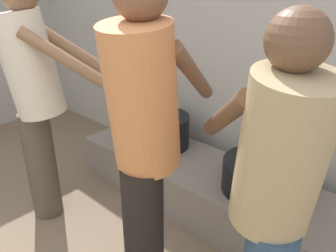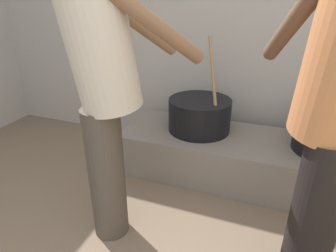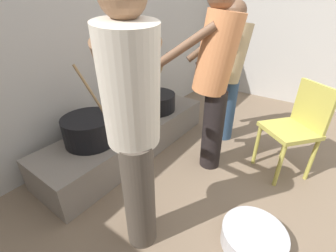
% 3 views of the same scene
% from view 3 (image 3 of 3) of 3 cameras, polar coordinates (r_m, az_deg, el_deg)
% --- Properties ---
extents(ground_plane, '(10.88, 10.88, 0.00)m').
position_cam_3_polar(ground_plane, '(2.09, 32.00, -21.68)').
color(ground_plane, '#75604C').
extents(block_enclosure_rear, '(5.64, 0.20, 2.08)m').
position_cam_3_polar(block_enclosure_rear, '(2.61, -19.70, 17.52)').
color(block_enclosure_rear, '#ADA8A0').
rests_on(block_enclosure_rear, ground_plane).
extents(hearth_ledge, '(2.03, 0.60, 0.33)m').
position_cam_3_polar(hearth_ledge, '(2.54, -9.37, -2.79)').
color(hearth_ledge, slate).
rests_on(hearth_ledge, ground_plane).
extents(cooking_pot_main, '(0.48, 0.48, 0.70)m').
position_cam_3_polar(cooking_pot_main, '(2.18, -19.14, -0.82)').
color(cooking_pot_main, black).
rests_on(cooking_pot_main, hearth_ledge).
extents(cooking_pot_secondary, '(0.49, 0.49, 0.65)m').
position_cam_3_polar(cooking_pot_secondary, '(2.73, -3.35, 6.20)').
color(cooking_pot_secondary, black).
rests_on(cooking_pot_secondary, hearth_ledge).
extents(cook_in_orange_shirt, '(0.52, 0.74, 1.64)m').
position_cam_3_polar(cook_in_orange_shirt, '(2.00, 11.73, 12.66)').
color(cook_in_orange_shirt, black).
rests_on(cook_in_orange_shirt, ground_plane).
extents(cook_in_cream_shirt, '(0.68, 0.71, 1.61)m').
position_cam_3_polar(cook_in_cream_shirt, '(1.22, -8.92, 1.73)').
color(cook_in_cream_shirt, '#4C4238').
rests_on(cook_in_cream_shirt, ground_plane).
extents(cook_in_tan_shirt, '(0.70, 0.65, 1.51)m').
position_cam_3_polar(cook_in_tan_shirt, '(2.58, 15.26, 13.90)').
color(cook_in_tan_shirt, navy).
rests_on(cook_in_tan_shirt, ground_plane).
extents(chair_olive, '(0.56, 0.56, 0.88)m').
position_cam_3_polar(chair_olive, '(2.34, 29.66, -0.04)').
color(chair_olive, '#B2A847').
rests_on(chair_olive, ground_plane).
extents(metal_mixing_bowl, '(0.43, 0.43, 0.13)m').
position_cam_3_polar(metal_mixing_bowl, '(1.81, 20.79, -24.91)').
color(metal_mixing_bowl, '#B7B7BC').
rests_on(metal_mixing_bowl, ground_plane).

